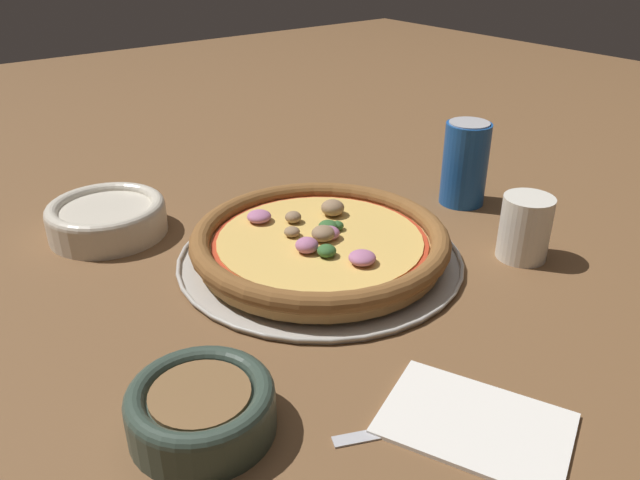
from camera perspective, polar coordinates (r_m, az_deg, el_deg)
The scene contains 9 objects.
ground_plane at distance 0.78m, azimuth -0.00°, elevation -1.87°, with size 3.00×3.00×0.00m, color brown.
pizza_tray at distance 0.78m, azimuth -0.00°, elevation -1.60°, with size 0.35×0.35×0.01m.
pizza at distance 0.77m, azimuth -0.01°, elevation -0.13°, with size 0.32×0.32×0.04m.
bowl_near at distance 0.89m, azimuth -18.90°, elevation 2.02°, with size 0.16×0.16×0.05m.
bowl_far at distance 0.54m, azimuth -10.80°, elevation -14.72°, with size 0.12×0.12×0.04m.
drinking_cup at distance 0.81m, azimuth 18.23°, elevation 1.07°, with size 0.06×0.06×0.08m.
napkin at distance 0.56m, azimuth 14.02°, elevation -15.83°, with size 0.18×0.16×0.01m.
fork at distance 0.56m, azimuth 10.76°, elevation -15.99°, with size 0.08×0.16×0.00m.
beverage_can at distance 0.94m, azimuth 13.12°, elevation 6.83°, with size 0.07×0.07×0.12m.
Camera 1 is at (-0.54, 0.42, 0.38)m, focal length 35.00 mm.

